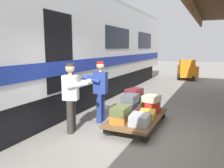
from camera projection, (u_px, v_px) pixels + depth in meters
ground_plane at (135, 139)px, 5.17m from camera, size 60.00×60.00×0.00m
train_car at (16, 48)px, 6.28m from camera, size 3.02×21.66×4.00m
luggage_cart at (137, 117)px, 5.92m from camera, size 1.13×2.19×0.29m
suitcase_burgundy_valise at (128, 112)px, 6.00m from camera, size 0.55×0.52×0.18m
suitcase_orange_carryall at (120, 118)px, 5.46m from camera, size 0.44×0.62×0.17m
suitcase_yellow_case at (147, 114)px, 5.79m from camera, size 0.46×0.62×0.16m
suitcase_red_plastic at (153, 106)px, 6.32m from camera, size 0.44×0.49×0.29m
suitcase_tan_vintage at (136, 106)px, 6.54m from camera, size 0.40×0.60×0.22m
suitcase_gray_aluminum at (140, 119)px, 5.25m from camera, size 0.48×0.57×0.25m
suitcase_navy_fabric at (129, 106)px, 5.96m from camera, size 0.34×0.47×0.16m
suitcase_teal_softside at (134, 99)px, 6.52m from camera, size 0.43×0.49×0.20m
suitcase_olive_duffel at (121, 111)px, 5.42m from camera, size 0.39×0.57×0.22m
suitcase_slate_roller at (130, 99)px, 5.95m from camera, size 0.34×0.54×0.22m
suitcase_cream_canvas at (151, 98)px, 6.27m from camera, size 0.50×0.52×0.18m
suitcase_maroon_trunk at (134, 92)px, 6.46m from camera, size 0.44×0.58×0.20m
porter_in_overalls at (100, 90)px, 6.20m from camera, size 0.69×0.47×1.70m
porter_by_door at (72, 96)px, 5.42m from camera, size 0.73×0.55×1.70m
baggage_tug at (187, 70)px, 14.58m from camera, size 1.50×1.92×1.30m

